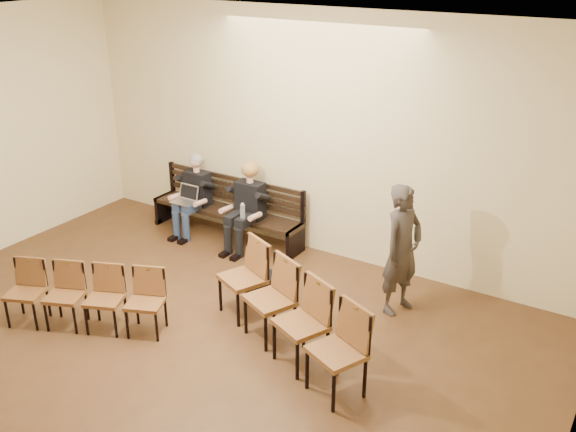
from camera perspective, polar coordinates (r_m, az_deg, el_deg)
name	(u,v)px	position (r m, az deg, el deg)	size (l,w,h in m)	color
room_walls	(71,163)	(5.71, -18.71, 4.46)	(8.02, 10.01, 3.51)	beige
bench	(227,223)	(10.03, -5.48, -0.66)	(2.60, 0.90, 0.45)	black
seated_man	(194,196)	(10.12, -8.38, 1.74)	(0.50, 0.70, 1.21)	black
seated_woman	(247,209)	(9.53, -3.69, 0.60)	(0.52, 0.73, 1.22)	black
laptop	(183,202)	(9.98, -9.31, 1.19)	(0.35, 0.28, 0.26)	silver
water_bottle	(243,219)	(9.30, -4.04, -0.27)	(0.07, 0.07, 0.24)	silver
bag	(263,284)	(8.41, -2.28, -6.02)	(0.43, 0.29, 0.31)	black
passerby	(403,240)	(7.83, 10.17, -2.15)	(0.70, 0.46, 1.91)	#38322E
chair_row_front	(285,312)	(7.17, -0.29, -8.54)	(2.35, 0.53, 0.97)	brown
chair_row_back	(84,298)	(7.98, -17.64, -6.98)	(1.91, 0.43, 0.78)	brown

